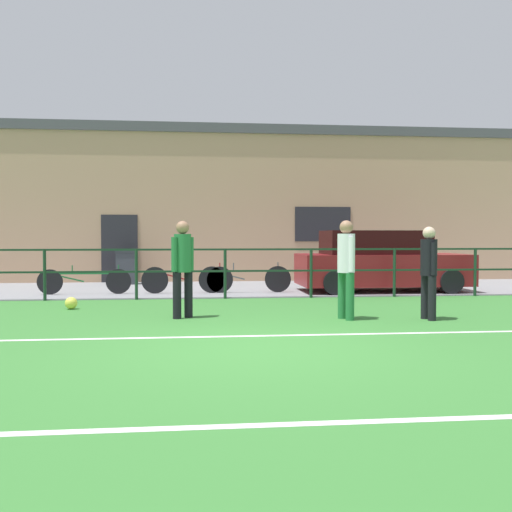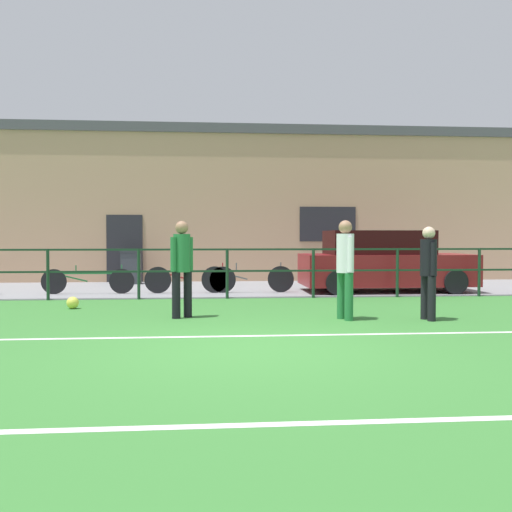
# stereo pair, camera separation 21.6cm
# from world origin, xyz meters

# --- Properties ---
(ground) EXTENTS (60.00, 44.00, 0.04)m
(ground) POSITION_xyz_m (0.00, 0.00, -0.02)
(ground) COLOR #387A33
(field_line_touchline) EXTENTS (36.00, 0.11, 0.00)m
(field_line_touchline) POSITION_xyz_m (0.00, 0.89, 0.00)
(field_line_touchline) COLOR white
(field_line_touchline) RESTS_ON ground
(field_line_hash) EXTENTS (36.00, 0.11, 0.00)m
(field_line_hash) POSITION_xyz_m (0.00, -3.04, 0.00)
(field_line_hash) COLOR white
(field_line_hash) RESTS_ON ground
(pavement_strip) EXTENTS (48.00, 5.00, 0.02)m
(pavement_strip) POSITION_xyz_m (0.00, 8.50, 0.01)
(pavement_strip) COLOR gray
(pavement_strip) RESTS_ON ground
(perimeter_fence) EXTENTS (36.07, 0.07, 1.15)m
(perimeter_fence) POSITION_xyz_m (0.00, 6.00, 0.75)
(perimeter_fence) COLOR #193823
(perimeter_fence) RESTS_ON ground
(clubhouse_facade) EXTENTS (28.00, 2.56, 4.97)m
(clubhouse_facade) POSITION_xyz_m (-0.00, 12.20, 2.49)
(clubhouse_facade) COLOR tan
(clubhouse_facade) RESTS_ON ground
(player_goalkeeper) EXTENTS (0.28, 0.43, 1.59)m
(player_goalkeeper) POSITION_xyz_m (3.26, 2.22, 0.90)
(player_goalkeeper) COLOR black
(player_goalkeeper) RESTS_ON ground
(player_striker) EXTENTS (0.30, 0.45, 1.69)m
(player_striker) POSITION_xyz_m (1.87, 2.40, 0.96)
(player_striker) COLOR #237038
(player_striker) RESTS_ON ground
(player_winger) EXTENTS (0.38, 0.33, 1.69)m
(player_winger) POSITION_xyz_m (-0.91, 2.87, 0.96)
(player_winger) COLOR black
(player_winger) RESTS_ON ground
(soccer_ball_match) EXTENTS (0.24, 0.24, 0.24)m
(soccer_ball_match) POSITION_xyz_m (-3.10, 4.35, 0.12)
(soccer_ball_match) COLOR #E5E04C
(soccer_ball_match) RESTS_ON ground
(parked_car_red) EXTENTS (4.29, 1.94, 1.56)m
(parked_car_red) POSITION_xyz_m (4.06, 7.26, 0.76)
(parked_car_red) COLOR maroon
(parked_car_red) RESTS_ON pavement_strip
(bicycle_parked_1) EXTENTS (2.32, 0.04, 0.76)m
(bicycle_parked_1) POSITION_xyz_m (0.56, 7.20, 0.37)
(bicycle_parked_1) COLOR black
(bicycle_parked_1) RESTS_ON pavement_strip
(bicycle_parked_3) EXTENTS (2.26, 0.04, 0.75)m
(bicycle_parked_3) POSITION_xyz_m (-0.87, 7.20, 0.36)
(bicycle_parked_3) COLOR black
(bicycle_parked_3) RESTS_ON pavement_strip
(bicycle_parked_4) EXTENTS (2.24, 0.04, 0.71)m
(bicycle_parked_4) POSITION_xyz_m (-3.37, 7.20, 0.34)
(bicycle_parked_4) COLOR black
(bicycle_parked_4) RESTS_ON pavement_strip
(trash_bin_0) EXTENTS (0.60, 0.51, 1.00)m
(trash_bin_0) POSITION_xyz_m (-2.70, 10.25, 0.52)
(trash_bin_0) COLOR #33383D
(trash_bin_0) RESTS_ON pavement_strip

